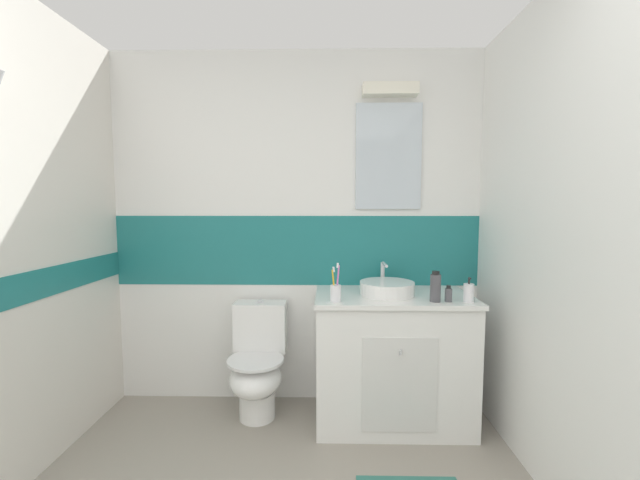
{
  "coord_description": "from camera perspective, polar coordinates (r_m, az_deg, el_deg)",
  "views": [
    {
      "loc": [
        0.22,
        -0.4,
        1.42
      ],
      "look_at": [
        0.18,
        1.93,
        1.22
      ],
      "focal_mm": 22.01,
      "sensor_mm": 36.0,
      "label": 1
    }
  ],
  "objects": [
    {
      "name": "sink_basin",
      "position": [
        2.58,
        9.7,
        -6.8
      ],
      "size": [
        0.35,
        0.39,
        0.19
      ],
      "color": "white",
      "rests_on": "vanity_cabinet"
    },
    {
      "name": "wall_back_tiled",
      "position": [
        2.86,
        -3.24,
        1.72
      ],
      "size": [
        3.2,
        0.2,
        2.5
      ],
      "color": "white",
      "rests_on": "ground_plane"
    },
    {
      "name": "perfume_flask_small",
      "position": [
        2.48,
        18.17,
        -7.46
      ],
      "size": [
        0.04,
        0.03,
        0.1
      ],
      "color": "#4C4C51",
      "rests_on": "vanity_cabinet"
    },
    {
      "name": "wall_right_plain",
      "position": [
        1.96,
        36.06,
        -0.98
      ],
      "size": [
        0.1,
        3.48,
        2.5
      ],
      "primitive_type": "cube",
      "color": "white",
      "rests_on": "ground_plane"
    },
    {
      "name": "soap_dispenser",
      "position": [
        2.51,
        20.8,
        -7.17
      ],
      "size": [
        0.06,
        0.06,
        0.15
      ],
      "color": "white",
      "rests_on": "vanity_cabinet"
    },
    {
      "name": "mouthwash_bottle",
      "position": [
        2.46,
        16.43,
        -6.59
      ],
      "size": [
        0.06,
        0.06,
        0.18
      ],
      "color": "#4C4C51",
      "rests_on": "vanity_cabinet"
    },
    {
      "name": "toothbrush_cup",
      "position": [
        2.37,
        2.3,
        -7.5
      ],
      "size": [
        0.06,
        0.06,
        0.23
      ],
      "color": "white",
      "rests_on": "vanity_cabinet"
    },
    {
      "name": "toilet",
      "position": [
        2.81,
        -9.05,
        -17.4
      ],
      "size": [
        0.37,
        0.5,
        0.76
      ],
      "color": "white",
      "rests_on": "ground_plane"
    },
    {
      "name": "vanity_cabinet",
      "position": [
        2.74,
        10.38,
        -16.42
      ],
      "size": [
        1.0,
        0.59,
        0.85
      ],
      "color": "white",
      "rests_on": "ground_plane"
    }
  ]
}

